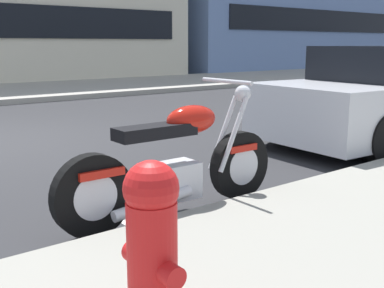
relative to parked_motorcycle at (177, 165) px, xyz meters
name	(u,v)px	position (x,y,z in m)	size (l,w,h in m)	color
sidewalk_far_curb	(248,78)	(11.58, 10.88, -0.36)	(120.00, 5.00, 0.14)	gray
parking_stall_stripe	(109,211)	(-0.42, 0.43, -0.42)	(0.12, 2.20, 0.01)	silver
parked_motorcycle	(177,165)	(0.00, 0.00, 0.00)	(2.12, 0.62, 1.11)	black
fire_hydrant	(152,246)	(-1.22, -1.48, 0.14)	(0.24, 0.36, 0.80)	red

